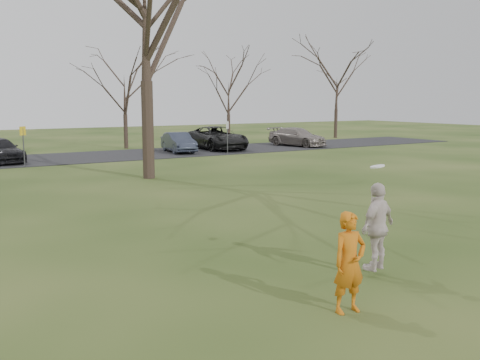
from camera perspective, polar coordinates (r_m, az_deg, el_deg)
name	(u,v)px	position (r m, az deg, el deg)	size (l,w,h in m)	color
ground	(356,292)	(9.80, 12.49, -11.75)	(120.00, 120.00, 0.00)	#1E380F
parking_strip	(53,159)	(32.40, -19.66, 2.17)	(62.00, 6.50, 0.04)	black
player_defender	(349,263)	(8.64, 11.78, -8.76)	(0.60, 0.39, 1.64)	#C26310
car_5	(179,142)	(34.49, -6.69, 4.08)	(1.36, 3.90, 1.29)	#2D3344
car_6	(217,138)	(36.48, -2.50, 4.59)	(2.59, 5.61, 1.56)	black
car_7	(297,137)	(39.27, 6.24, 4.68)	(1.89, 4.64, 1.35)	gray
catching_play	(377,226)	(10.45, 14.69, -4.89)	(1.07, 0.64, 2.07)	beige
sign_yellow	(23,139)	(28.99, -22.47, 4.16)	(0.35, 0.35, 2.08)	#47474C
sign_white	(227,132)	(33.02, -1.38, 5.27)	(0.35, 0.35, 2.08)	#47474C
big_tree	(145,13)	(23.45, -10.29, 17.38)	(9.00, 9.00, 14.00)	#352821
small_tree_row	(99,93)	(38.21, -15.01, 9.11)	(55.00, 5.90, 8.50)	#352821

